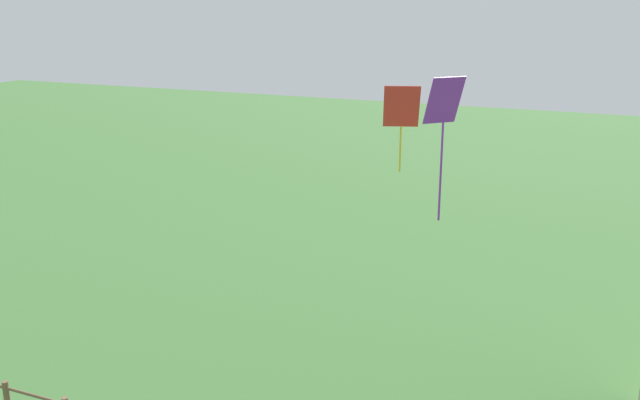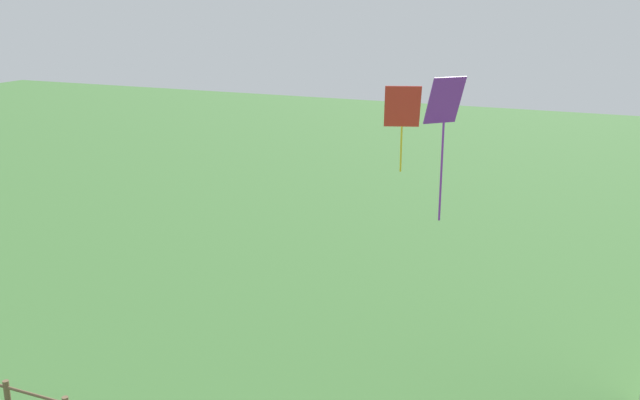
# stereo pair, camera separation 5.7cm
# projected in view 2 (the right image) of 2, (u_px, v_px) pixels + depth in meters

# --- Properties ---
(kite_purple_streamer) EXTENTS (0.88, 0.88, 3.33)m
(kite_purple_streamer) POSITION_uv_depth(u_px,v_px,m) (444.00, 118.00, 15.92)
(kite_purple_streamer) COLOR purple
(kite_red_diamond) EXTENTS (1.10, 0.91, 2.32)m
(kite_red_diamond) POSITION_uv_depth(u_px,v_px,m) (402.00, 112.00, 18.64)
(kite_red_diamond) COLOR red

